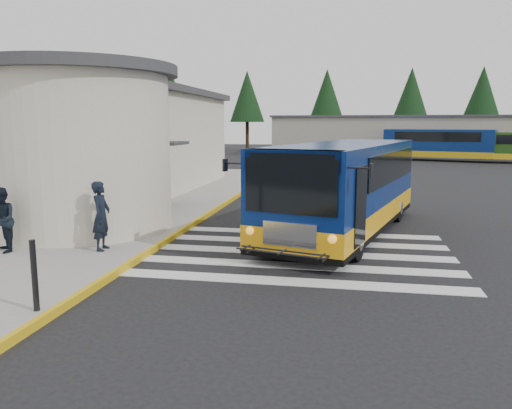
% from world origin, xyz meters
% --- Properties ---
extents(ground, '(140.00, 140.00, 0.00)m').
position_xyz_m(ground, '(0.00, 0.00, 0.00)').
color(ground, black).
rests_on(ground, ground).
extents(sidewalk, '(10.00, 34.00, 0.15)m').
position_xyz_m(sidewalk, '(-9.00, 4.00, 0.07)').
color(sidewalk, gray).
rests_on(sidewalk, ground).
extents(curb_strip, '(0.12, 34.00, 0.16)m').
position_xyz_m(curb_strip, '(-4.05, 4.00, 0.08)').
color(curb_strip, gold).
rests_on(curb_strip, ground).
extents(station_building, '(12.70, 18.70, 4.80)m').
position_xyz_m(station_building, '(-10.84, 6.91, 2.57)').
color(station_building, beige).
rests_on(station_building, ground).
extents(crosswalk, '(8.00, 5.35, 0.01)m').
position_xyz_m(crosswalk, '(-0.50, -0.80, 0.01)').
color(crosswalk, silver).
rests_on(crosswalk, ground).
extents(depot_building, '(26.40, 8.40, 4.20)m').
position_xyz_m(depot_building, '(6.00, 42.00, 2.11)').
color(depot_building, gray).
rests_on(depot_building, ground).
extents(tree_line, '(58.40, 4.40, 10.00)m').
position_xyz_m(tree_line, '(6.29, 50.00, 6.77)').
color(tree_line, black).
rests_on(tree_line, ground).
extents(transit_bus, '(5.20, 9.86, 2.70)m').
position_xyz_m(transit_bus, '(0.75, 1.83, 1.29)').
color(transit_bus, navy).
rests_on(transit_bus, ground).
extents(pedestrian_a, '(0.47, 0.67, 1.73)m').
position_xyz_m(pedestrian_a, '(-5.16, -1.94, 1.01)').
color(pedestrian_a, black).
rests_on(pedestrian_a, sidewalk).
extents(pedestrian_b, '(0.98, 0.98, 1.60)m').
position_xyz_m(pedestrian_b, '(-7.46, -2.59, 0.95)').
color(pedestrian_b, black).
rests_on(pedestrian_b, sidewalk).
extents(bollard, '(0.10, 0.10, 1.22)m').
position_xyz_m(bollard, '(-4.27, -5.98, 0.76)').
color(bollard, black).
rests_on(bollard, sidewalk).
extents(far_bus_a, '(9.80, 5.70, 2.44)m').
position_xyz_m(far_bus_a, '(8.86, 34.63, 1.59)').
color(far_bus_a, navy).
rests_on(far_bus_a, ground).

